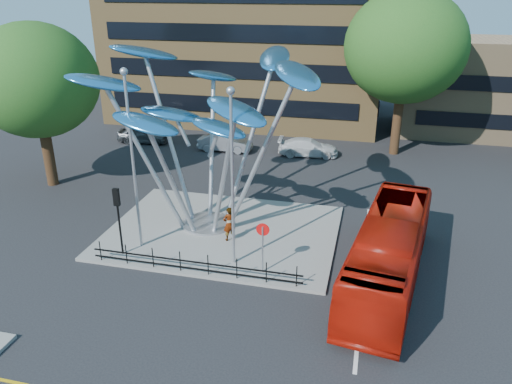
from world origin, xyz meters
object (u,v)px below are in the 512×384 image
(tree_right, at_px, (405,47))
(parked_car_mid, at_px, (225,142))
(no_entry_sign_island, at_px, (263,239))
(parked_car_left, at_px, (143,134))
(pedestrian, at_px, (229,224))
(tree_left, at_px, (36,81))
(street_lamp_left, at_px, (131,146))
(red_bus, at_px, (389,252))
(street_lamp_right, at_px, (232,164))
(parked_car_right, at_px, (308,147))
(leaf_sculpture, at_px, (203,102))
(traffic_light_island, at_px, (118,208))

(tree_right, xyz_separation_m, parked_car_mid, (-12.98, -2.53, -7.34))
(no_entry_sign_island, height_order, parked_car_left, no_entry_sign_island)
(pedestrian, distance_m, parked_car_mid, 15.13)
(tree_left, xyz_separation_m, street_lamp_left, (9.50, -6.50, -1.44))
(tree_right, xyz_separation_m, red_bus, (-0.51, -18.76, -6.52))
(tree_left, distance_m, street_lamp_right, 16.19)
(parked_car_left, bearing_deg, parked_car_right, -95.59)
(leaf_sculpture, height_order, street_lamp_right, leaf_sculpture)
(tree_right, height_order, no_entry_sign_island, tree_right)
(leaf_sculpture, distance_m, parked_car_right, 15.04)
(street_lamp_right, xyz_separation_m, traffic_light_island, (-5.50, -0.50, -2.48))
(tree_right, height_order, tree_left, tree_right)
(leaf_sculpture, distance_m, parked_car_left, 17.81)
(traffic_light_island, distance_m, red_bus, 12.56)
(parked_car_left, bearing_deg, tree_left, 164.51)
(no_entry_sign_island, bearing_deg, tree_left, 154.93)
(tree_right, distance_m, no_entry_sign_island, 21.31)
(traffic_light_island, xyz_separation_m, no_entry_sign_island, (7.00, 0.02, -0.80))
(tree_right, xyz_separation_m, street_lamp_right, (-7.50, -19.00, -2.94))
(tree_right, relative_size, parked_car_right, 2.65)
(street_lamp_right, xyz_separation_m, parked_car_left, (-12.70, 16.97, -4.37))
(street_lamp_left, bearing_deg, no_entry_sign_island, -8.61)
(pedestrian, xyz_separation_m, parked_car_right, (1.89, 14.81, -0.40))
(street_lamp_left, distance_m, red_bus, 12.59)
(street_lamp_left, distance_m, no_entry_sign_island, 7.47)
(street_lamp_right, xyz_separation_m, parked_car_right, (1.06, 16.89, -4.43))
(no_entry_sign_island, height_order, pedestrian, no_entry_sign_island)
(tree_left, height_order, parked_car_mid, tree_left)
(pedestrian, height_order, parked_car_mid, pedestrian)
(traffic_light_island, height_order, red_bus, traffic_light_island)
(street_lamp_right, bearing_deg, street_lamp_left, 174.29)
(parked_car_left, relative_size, parked_car_mid, 1.00)
(red_bus, height_order, pedestrian, red_bus)
(traffic_light_island, bearing_deg, tree_left, 140.19)
(parked_car_mid, bearing_deg, street_lamp_right, -162.75)
(street_lamp_left, relative_size, parked_car_mid, 2.08)
(traffic_light_island, bearing_deg, red_bus, 3.39)
(pedestrian, relative_size, parked_car_mid, 0.43)
(tree_right, bearing_deg, parked_car_right, -161.85)
(leaf_sculpture, distance_m, red_bus, 11.49)
(leaf_sculpture, xyz_separation_m, parked_car_right, (3.62, 13.21, -6.21))
(parked_car_right, bearing_deg, no_entry_sign_island, 176.24)
(parked_car_right, bearing_deg, traffic_light_island, 154.12)
(traffic_light_island, xyz_separation_m, pedestrian, (4.67, 2.58, -1.55))
(street_lamp_right, relative_size, red_bus, 0.76)
(tree_right, height_order, street_lamp_right, tree_right)
(street_lamp_right, height_order, parked_car_left, street_lamp_right)
(tree_right, height_order, parked_car_left, tree_right)
(red_bus, bearing_deg, pedestrian, 175.36)
(no_entry_sign_island, distance_m, parked_car_mid, 18.37)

